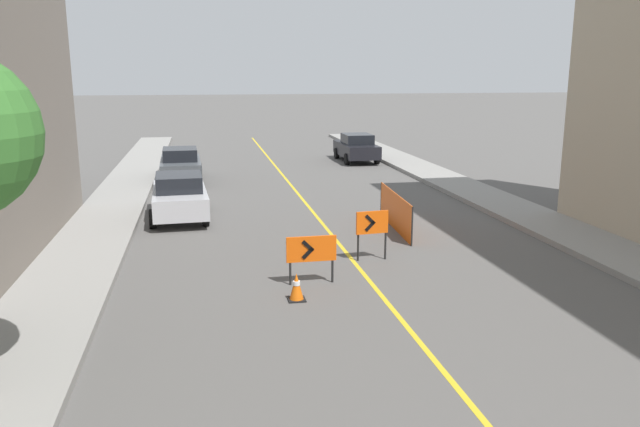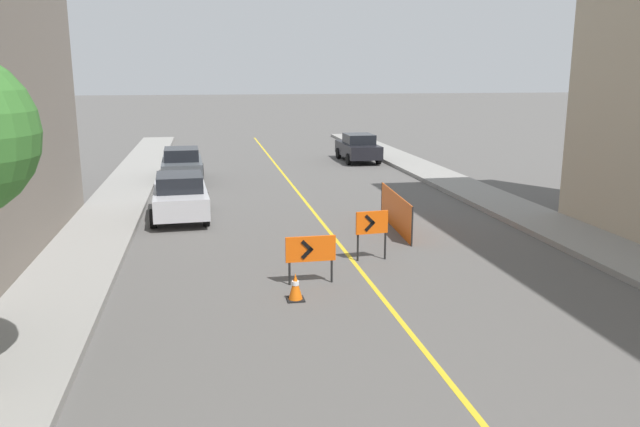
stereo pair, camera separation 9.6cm
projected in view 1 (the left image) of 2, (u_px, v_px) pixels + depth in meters
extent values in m
cube|color=gold|center=(308.00, 206.00, 23.90)|extent=(0.12, 52.02, 0.01)
cube|color=gray|center=(111.00, 212.00, 22.55)|extent=(2.26, 52.02, 0.18)
cube|color=gray|center=(485.00, 197.00, 25.21)|extent=(2.26, 52.02, 0.18)
cube|color=black|center=(297.00, 299.00, 14.05)|extent=(0.40, 0.40, 0.03)
cone|color=orange|center=(296.00, 286.00, 13.98)|extent=(0.32, 0.32, 0.60)
cylinder|color=white|center=(296.00, 283.00, 13.97)|extent=(0.16, 0.16, 0.10)
cube|color=#EF560C|center=(311.00, 249.00, 14.96)|extent=(1.22, 0.07, 0.62)
cube|color=black|center=(308.00, 246.00, 14.89)|extent=(0.31, 0.02, 0.31)
cube|color=black|center=(308.00, 253.00, 14.93)|extent=(0.31, 0.02, 0.31)
cylinder|color=black|center=(290.00, 274.00, 15.00)|extent=(0.06, 0.06, 0.56)
cylinder|color=black|center=(332.00, 271.00, 15.19)|extent=(0.06, 0.06, 0.56)
cube|color=#EF560C|center=(372.00, 222.00, 16.83)|extent=(0.91, 0.15, 0.62)
cube|color=black|center=(370.00, 220.00, 16.76)|extent=(0.31, 0.05, 0.31)
cube|color=black|center=(370.00, 226.00, 16.80)|extent=(0.31, 0.05, 0.31)
cylinder|color=black|center=(358.00, 247.00, 16.91)|extent=(0.06, 0.06, 0.74)
cylinder|color=black|center=(385.00, 246.00, 17.05)|extent=(0.06, 0.06, 0.74)
cube|color=#EF560C|center=(395.00, 211.00, 20.29)|extent=(0.30, 4.16, 1.20)
cylinder|color=#262626|center=(412.00, 227.00, 18.27)|extent=(0.05, 0.05, 1.20)
cylinder|color=#262626|center=(381.00, 199.00, 22.30)|extent=(0.05, 0.05, 1.20)
cube|color=#B7B7BC|center=(180.00, 199.00, 21.81)|extent=(2.01, 4.38, 0.72)
cube|color=black|center=(179.00, 182.00, 21.47)|extent=(1.62, 2.01, 0.55)
cylinder|color=black|center=(158.00, 202.00, 23.01)|extent=(0.25, 0.65, 0.64)
cylinder|color=black|center=(205.00, 201.00, 23.33)|extent=(0.25, 0.65, 0.64)
cylinder|color=black|center=(153.00, 219.00, 20.46)|extent=(0.25, 0.65, 0.64)
cylinder|color=black|center=(205.00, 217.00, 20.77)|extent=(0.25, 0.65, 0.64)
cube|color=#474C51|center=(181.00, 167.00, 29.18)|extent=(1.94, 4.35, 0.72)
cube|color=black|center=(180.00, 154.00, 28.83)|extent=(1.59, 1.98, 0.55)
cylinder|color=black|center=(164.00, 171.00, 30.38)|extent=(0.24, 0.65, 0.64)
cylinder|color=black|center=(200.00, 170.00, 30.69)|extent=(0.24, 0.65, 0.64)
cylinder|color=black|center=(161.00, 180.00, 27.83)|extent=(0.24, 0.65, 0.64)
cylinder|color=black|center=(200.00, 179.00, 28.14)|extent=(0.24, 0.65, 0.64)
cube|color=black|center=(356.00, 149.00, 35.81)|extent=(1.80, 4.30, 0.72)
cube|color=black|center=(357.00, 139.00, 35.46)|extent=(1.53, 1.94, 0.55)
cylinder|color=black|center=(337.00, 153.00, 37.01)|extent=(0.22, 0.64, 0.64)
cylinder|color=black|center=(365.00, 153.00, 37.32)|extent=(0.22, 0.64, 0.64)
cylinder|color=black|center=(347.00, 159.00, 34.46)|extent=(0.22, 0.64, 0.64)
cylinder|color=black|center=(377.00, 158.00, 34.77)|extent=(0.22, 0.64, 0.64)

